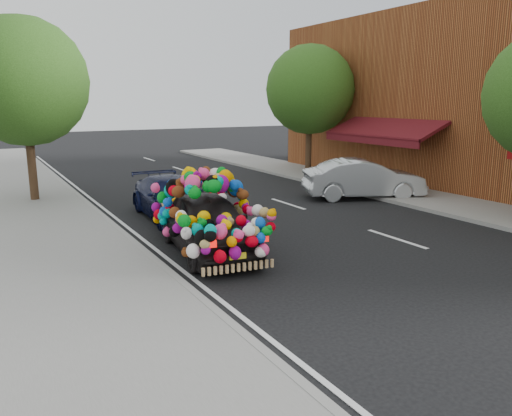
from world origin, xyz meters
The scene contains 10 objects.
ground centered at (0.00, 0.00, 0.00)m, with size 100.00×100.00×0.00m, color black.
sidewalk centered at (-4.30, 0.00, 0.06)m, with size 4.00×60.00×0.12m, color gray.
kerb centered at (-2.35, 0.00, 0.07)m, with size 0.15×60.00×0.13m, color gray.
footpath_far centered at (8.20, 3.00, 0.06)m, with size 3.00×40.00×0.12m, color gray.
lane_markings centered at (3.60, 0.00, 0.01)m, with size 6.00×50.00×0.01m, color silver, non-canonical shape.
tree_near_sidewalk centered at (-3.80, 9.50, 4.02)m, with size 4.20×4.20×6.13m.
tree_far_b centered at (8.00, 10.00, 3.89)m, with size 4.00×4.00×5.90m.
plush_art_car centered at (-0.98, 1.38, 1.01)m, with size 2.47×4.36×1.99m.
navy_sedan centered at (-0.50, 5.04, 0.60)m, with size 1.69×4.15×1.21m, color black.
silver_hatchback centered at (6.51, 4.55, 0.70)m, with size 1.47×4.23×1.39m, color #B9BDC0.
Camera 1 is at (-5.52, -8.80, 3.44)m, focal length 35.00 mm.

